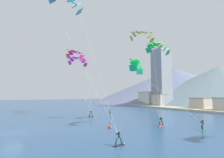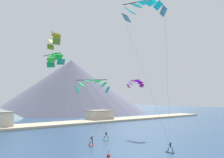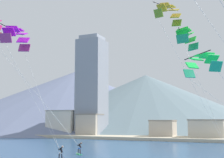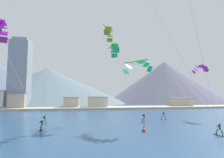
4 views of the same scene
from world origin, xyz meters
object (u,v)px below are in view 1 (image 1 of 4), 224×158
Objects in this scene: parafoil_kite_near_trail at (67,1)px; parafoil_kite_far_right at (142,36)px; parafoil_kite_near_lead at (137,66)px; kitesurfer_near_lead at (202,127)px; parafoil_kite_far_left at (77,55)px; parafoil_kite_mid_center at (78,61)px; parafoil_kite_distant_low_drift at (158,47)px; race_marker_buoy at (110,127)px; kitesurfer_mid_center at (92,115)px; kitesurfer_far_right at (162,123)px; kitesurfer_near_trail at (120,141)px; kitesurfer_far_left at (110,113)px.

parafoil_kite_far_right is at bearing 101.02° from parafoil_kite_near_trail.
parafoil_kite_near_trail is (-1.02, -12.91, 9.28)m from parafoil_kite_near_lead.
parafoil_kite_far_left is (-35.99, -8.78, 17.84)m from kitesurfer_near_lead.
parafoil_kite_far_right is (17.73, 8.82, 3.51)m from parafoil_kite_mid_center.
parafoil_kite_far_left is 27.35m from parafoil_kite_distant_low_drift.
parafoil_kite_distant_low_drift is 21.17m from race_marker_buoy.
kitesurfer_mid_center is 19.38m from kitesurfer_far_right.
parafoil_kite_far_right is at bearing 26.45° from parafoil_kite_mid_center.
parafoil_kite_near_lead reaches higher than kitesurfer_far_right.
kitesurfer_near_lead is 25.68m from kitesurfer_mid_center.
kitesurfer_mid_center is at bearing -142.79° from parafoil_kite_distant_low_drift.
parafoil_kite_near_trail reaches higher than kitesurfer_mid_center.
parafoil_kite_mid_center is 20.11m from parafoil_kite_far_right.
parafoil_kite_mid_center is at bearing -161.33° from kitesurfer_near_lead.
parafoil_kite_far_left reaches higher than kitesurfer_near_trail.
parafoil_kite_distant_low_drift is at bearing 31.70° from parafoil_kite_mid_center.
kitesurfer_far_left is 0.28× the size of parafoil_kite_distant_low_drift.
parafoil_kite_near_trail is at bearing -114.55° from kitesurfer_near_lead.
kitesurfer_near_lead is at bearing 18.67° from parafoil_kite_mid_center.
parafoil_kite_mid_center is (-21.26, 9.33, -4.88)m from parafoil_kite_near_trail.
kitesurfer_mid_center is 0.10× the size of parafoil_kite_far_right.
kitesurfer_near_lead is 0.98× the size of kitesurfer_far_right.
kitesurfer_mid_center is 19.45m from parafoil_kite_near_lead.
parafoil_kite_near_lead is 0.70× the size of parafoil_kite_mid_center.
kitesurfer_mid_center is at bearing 167.48° from race_marker_buoy.
kitesurfer_far_left is at bearing 133.61° from parafoil_kite_near_trail.
parafoil_kite_far_left is (-36.60, 7.06, 17.87)m from kitesurfer_near_trail.
parafoil_kite_near_trail is 29.18m from parafoil_kite_far_left.
parafoil_kite_near_trail is 18.54m from parafoil_kite_far_right.
kitesurfer_near_trail is 0.09× the size of parafoil_kite_near_trail.
parafoil_kite_far_right is (23.53, 7.40, 0.47)m from parafoil_kite_far_left.
parafoil_kite_far_right is 3.02× the size of parafoil_kite_distant_low_drift.
parafoil_kite_near_lead is at bearing 4.38° from parafoil_kite_far_left.
kitesurfer_near_trail is at bearing -56.92° from parafoil_kite_distant_low_drift.
kitesurfer_mid_center is 0.29× the size of parafoil_kite_distant_low_drift.
kitesurfer_far_left is 0.09× the size of parafoil_kite_far_left.
parafoil_kite_far_left reaches higher than kitesurfer_far_right.
parafoil_kite_near_trail is 1.09× the size of parafoil_kite_far_left.
parafoil_kite_distant_low_drift is at bearing 123.08° from kitesurfer_near_trail.
race_marker_buoy is (21.49, -1.69, -15.17)m from parafoil_kite_mid_center.
kitesurfer_far_right is (-6.26, 12.86, 0.07)m from kitesurfer_near_trail.
kitesurfer_near_trail is 22.20m from parafoil_kite_near_trail.
race_marker_buoy is (0.23, 7.64, -20.05)m from parafoil_kite_near_trail.
kitesurfer_near_lead is at bearing 6.31° from parafoil_kite_far_right.
kitesurfer_far_right is 19.56m from parafoil_kite_far_right.
kitesurfer_far_right is 0.29× the size of parafoil_kite_distant_low_drift.
kitesurfer_near_trail is 41.34m from parafoil_kite_far_left.
race_marker_buoy is at bearing -70.29° from parafoil_kite_far_right.
kitesurfer_near_trail is at bearing -10.37° from parafoil_kite_mid_center.
parafoil_kite_mid_center is at bearing -122.05° from kitesurfer_far_left.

